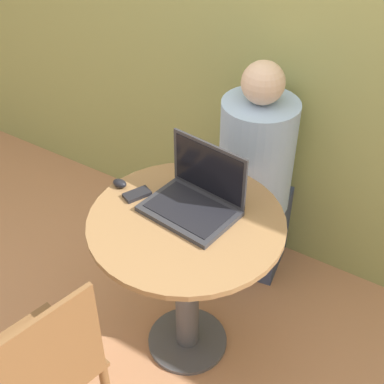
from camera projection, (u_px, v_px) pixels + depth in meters
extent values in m
plane|color=tan|center=(187.00, 341.00, 2.54)|extent=(12.00, 12.00, 0.00)
cube|color=#939956|center=(294.00, 16.00, 2.31)|extent=(7.00, 0.05, 2.60)
cylinder|color=#4C4C51|center=(187.00, 340.00, 2.53)|extent=(0.37, 0.37, 0.02)
cylinder|color=#4C4C51|center=(187.00, 287.00, 2.30)|extent=(0.10, 0.10, 0.72)
cylinder|color=olive|center=(186.00, 222.00, 2.07)|extent=(0.77, 0.77, 0.02)
cube|color=#2D2D33|center=(189.00, 211.00, 2.09)|extent=(0.38, 0.29, 0.02)
cube|color=black|center=(189.00, 209.00, 2.08)|extent=(0.33, 0.24, 0.00)
cube|color=#2D2D33|center=(210.00, 170.00, 2.08)|extent=(0.35, 0.05, 0.24)
cube|color=black|center=(209.00, 170.00, 2.08)|extent=(0.32, 0.04, 0.21)
cube|color=black|center=(137.00, 194.00, 2.17)|extent=(0.10, 0.12, 0.02)
ellipsoid|color=black|center=(120.00, 183.00, 2.22)|extent=(0.06, 0.04, 0.03)
cylinder|color=brown|center=(55.00, 344.00, 2.27)|extent=(0.04, 0.04, 0.44)
cube|color=brown|center=(32.00, 365.00, 1.93)|extent=(0.47, 0.47, 0.02)
cube|color=brown|center=(52.00, 360.00, 1.69)|extent=(0.09, 0.36, 0.43)
cube|color=#3D4766|center=(257.00, 218.00, 2.91)|extent=(0.42, 0.55, 0.43)
cylinder|color=#9EBCE5|center=(257.00, 155.00, 2.51)|extent=(0.35, 0.35, 0.56)
sphere|color=beige|center=(263.00, 83.00, 2.28)|extent=(0.19, 0.19, 0.19)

